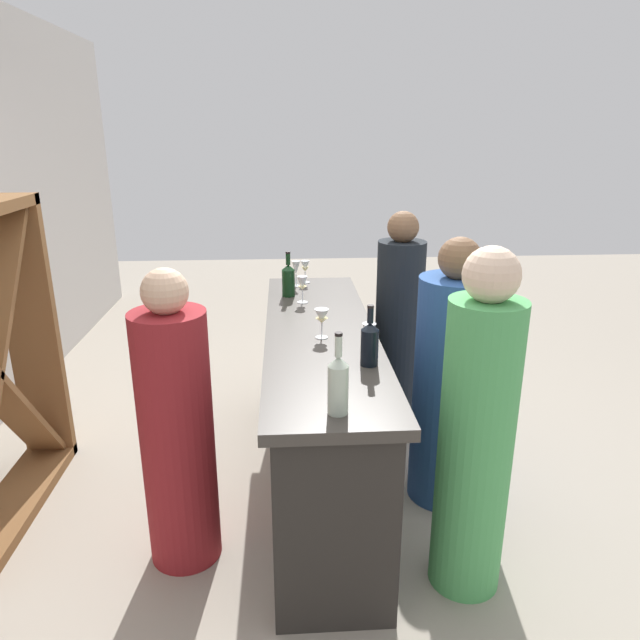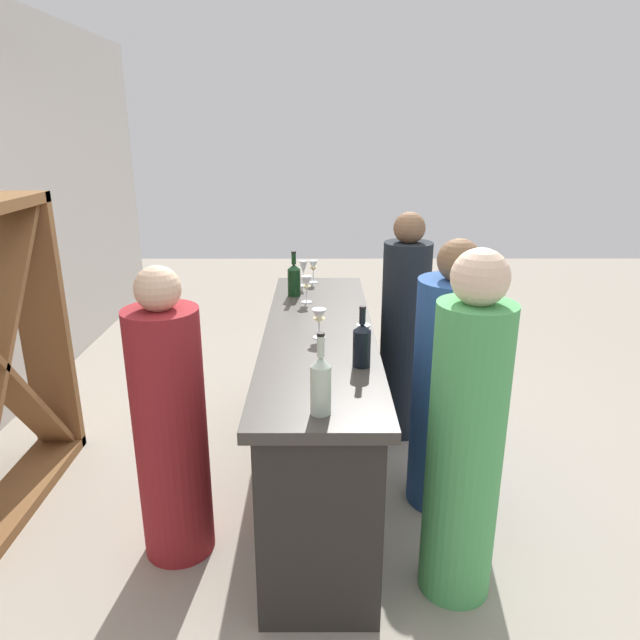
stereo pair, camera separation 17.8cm
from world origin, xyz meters
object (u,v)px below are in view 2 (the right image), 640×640
object	(u,v)px
wine_bottle_center_dark_green	(295,279)
wine_glass_near_right	(314,268)
wine_glass_near_left	(364,333)
person_right_guest	(450,389)
wine_glass_near_center	(320,318)
person_left_guest	(405,335)
person_server_behind	(171,429)
wine_glass_far_center	(304,268)
wine_glass_far_left	(307,285)
person_center_guest	(466,443)
wine_bottle_leftmost_clear_pale	(322,383)
wine_bottle_second_left_near_black	(363,344)

from	to	relation	value
wine_bottle_center_dark_green	wine_glass_near_right	world-z (taller)	wine_bottle_center_dark_green
wine_glass_near_left	person_right_guest	size ratio (longest dim) A/B	0.10
wine_glass_near_center	person_left_guest	xyz separation A→B (m)	(0.73, -0.55, -0.36)
wine_bottle_center_dark_green	person_server_behind	world-z (taller)	person_server_behind
wine_glass_far_center	person_server_behind	xyz separation A→B (m)	(-1.42, 0.57, -0.41)
wine_glass_far_left	person_center_guest	size ratio (longest dim) A/B	0.11
person_server_behind	person_center_guest	bearing A→B (deg)	9.15
wine_bottle_leftmost_clear_pale	person_right_guest	world-z (taller)	person_right_guest
person_center_guest	person_right_guest	bearing A→B (deg)	-73.97
wine_bottle_center_dark_green	person_left_guest	size ratio (longest dim) A/B	0.19
wine_bottle_center_dark_green	wine_glass_near_center	size ratio (longest dim) A/B	1.88
person_left_guest	person_center_guest	distance (m)	1.39
wine_bottle_second_left_near_black	wine_glass_far_center	xyz separation A→B (m)	(1.37, 0.29, 0.02)
wine_glass_far_left	person_left_guest	world-z (taller)	person_left_guest
person_right_guest	wine_bottle_second_left_near_black	bearing A→B (deg)	18.94
wine_bottle_center_dark_green	person_right_guest	size ratio (longest dim) A/B	0.20
wine_glass_near_right	person_center_guest	xyz separation A→B (m)	(-1.76, -0.64, -0.32)
wine_glass_near_center	person_center_guest	world-z (taller)	person_center_guest
wine_glass_far_left	wine_bottle_center_dark_green	bearing A→B (deg)	28.56
wine_glass_near_right	wine_glass_far_left	distance (m)	0.47
wine_glass_far_left	person_center_guest	xyz separation A→B (m)	(-1.29, -0.67, -0.33)
person_right_guest	wine_glass_near_right	bearing A→B (deg)	-74.01
wine_glass_near_left	wine_glass_near_center	bearing A→B (deg)	42.10
wine_bottle_second_left_near_black	wine_bottle_center_dark_green	distance (m)	1.19
wine_bottle_leftmost_clear_pale	person_center_guest	xyz separation A→B (m)	(0.15, -0.59, -0.34)
wine_glass_far_center	wine_bottle_center_dark_green	bearing A→B (deg)	167.21
wine_bottle_leftmost_clear_pale	person_server_behind	world-z (taller)	person_server_behind
wine_glass_near_right	person_center_guest	bearing A→B (deg)	-160.12
wine_glass_near_center	person_right_guest	world-z (taller)	person_right_guest
wine_bottle_leftmost_clear_pale	wine_glass_far_left	bearing A→B (deg)	3.23
wine_bottle_leftmost_clear_pale	person_right_guest	distance (m)	1.11
person_server_behind	wine_glass_near_center	bearing A→B (deg)	51.75
wine_bottle_center_dark_green	person_server_behind	size ratio (longest dim) A/B	0.20
wine_bottle_center_dark_green	person_left_guest	bearing A→B (deg)	-93.85
wine_bottle_second_left_near_black	wine_bottle_center_dark_green	bearing A→B (deg)	16.82
person_left_guest	wine_glass_near_center	bearing A→B (deg)	56.04
wine_glass_near_left	wine_bottle_second_left_near_black	bearing A→B (deg)	172.94
wine_glass_near_center	person_left_guest	size ratio (longest dim) A/B	0.10
person_left_guest	person_server_behind	size ratio (longest dim) A/B	1.05
wine_bottle_second_left_near_black	person_server_behind	world-z (taller)	person_server_behind
wine_glass_near_right	person_left_guest	world-z (taller)	person_left_guest
wine_glass_near_center	person_center_guest	xyz separation A→B (m)	(-0.66, -0.60, -0.32)
wine_glass_near_right	person_left_guest	size ratio (longest dim) A/B	0.10
person_center_guest	person_server_behind	xyz separation A→B (m)	(0.25, 1.27, -0.07)
wine_bottle_leftmost_clear_pale	wine_glass_near_center	xyz separation A→B (m)	(0.81, 0.01, -0.01)
wine_glass_near_center	person_center_guest	bearing A→B (deg)	-137.82
wine_glass_near_right	person_server_behind	world-z (taller)	person_server_behind
wine_bottle_leftmost_clear_pale	wine_glass_far_center	distance (m)	1.83
person_left_guest	wine_bottle_second_left_near_black	bearing A→B (deg)	74.89
wine_glass_far_center	person_server_behind	bearing A→B (deg)	158.10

